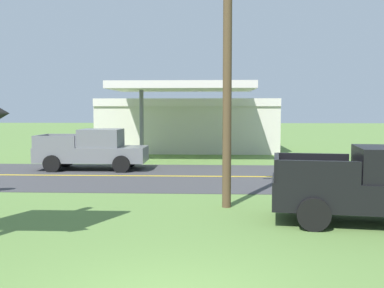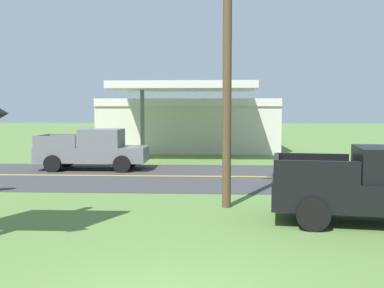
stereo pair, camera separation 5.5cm
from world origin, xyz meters
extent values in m
cube|color=#3D3D3F|center=(0.00, 13.00, 0.01)|extent=(140.00, 8.00, 0.02)
cube|color=gold|center=(0.00, 13.00, 0.02)|extent=(126.00, 0.20, 0.01)
cone|color=black|center=(-3.46, 2.27, 2.82)|extent=(0.40, 0.44, 0.44)
cylinder|color=brown|center=(1.07, 6.98, 4.45)|extent=(0.26, 0.26, 8.89)
cube|color=beige|center=(-1.04, 25.50, 1.80)|extent=(12.00, 6.00, 3.60)
cube|color=silver|center=(-1.04, 22.45, 3.35)|extent=(12.00, 0.12, 0.50)
cube|color=silver|center=(-1.04, 19.50, 4.20)|extent=(8.00, 5.00, 0.40)
cylinder|color=slate|center=(-3.44, 19.50, 2.10)|extent=(0.24, 0.24, 4.20)
cylinder|color=slate|center=(1.36, 19.50, 2.10)|extent=(0.24, 0.24, 4.20)
cube|color=black|center=(4.81, 5.21, 0.76)|extent=(5.42, 2.66, 0.72)
cube|color=black|center=(3.42, 6.33, 1.40)|extent=(1.95, 0.39, 0.56)
cube|color=black|center=(3.17, 4.51, 1.40)|extent=(1.95, 0.39, 0.56)
cube|color=black|center=(2.33, 5.55, 1.40)|extent=(0.38, 1.88, 0.56)
cylinder|color=black|center=(3.35, 6.40, 0.40)|extent=(0.83, 0.39, 0.80)
cylinder|color=black|center=(3.08, 4.46, 0.40)|extent=(0.83, 0.39, 0.80)
cube|color=slate|center=(-5.13, 15.00, 0.76)|extent=(5.20, 1.96, 0.72)
cube|color=slate|center=(-4.68, 15.00, 1.54)|extent=(1.90, 1.80, 0.84)
cube|color=#28333D|center=(-3.79, 15.00, 1.54)|extent=(0.10, 1.66, 0.71)
cube|color=slate|center=(-6.65, 15.92, 1.40)|extent=(1.95, 0.12, 0.56)
cube|color=slate|center=(-6.65, 14.08, 1.40)|extent=(1.95, 0.12, 0.56)
cube|color=slate|center=(-7.63, 15.00, 1.40)|extent=(0.12, 1.88, 0.56)
cylinder|color=black|center=(-3.52, 15.98, 0.40)|extent=(0.80, 0.28, 0.80)
cylinder|color=black|center=(-3.52, 14.02, 0.40)|extent=(0.80, 0.28, 0.80)
cylinder|color=black|center=(-6.74, 15.98, 0.40)|extent=(0.80, 0.28, 0.80)
cylinder|color=black|center=(-6.74, 14.02, 0.40)|extent=(0.80, 0.28, 0.80)
camera|label=1|loc=(0.66, -6.25, 2.90)|focal=42.14mm
camera|label=2|loc=(0.72, -6.25, 2.90)|focal=42.14mm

